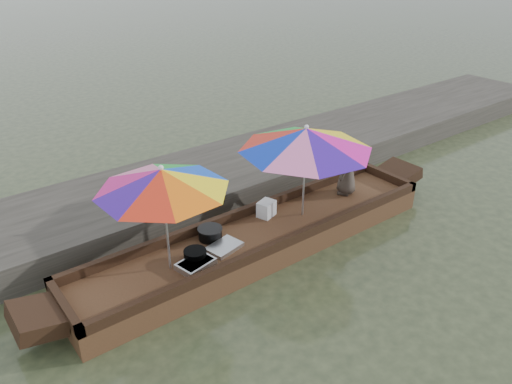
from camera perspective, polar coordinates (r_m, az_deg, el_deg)
water at (r=7.95m, az=0.44°, el=-6.69°), size 80.00×80.00×0.00m
dock at (r=9.42m, az=-7.78°, el=0.58°), size 22.00×2.20×0.50m
boat_hull at (r=7.85m, az=0.45°, el=-5.63°), size 6.15×1.20×0.35m
cooking_pot at (r=7.11m, az=-6.96°, el=-7.23°), size 0.32×0.32×0.17m
tray_crayfish at (r=7.01m, az=-6.89°, el=-8.18°), size 0.56×0.44×0.09m
tray_scallop at (r=7.35m, az=-3.66°, el=-6.30°), size 0.56×0.45×0.06m
charcoal_grill at (r=7.58m, az=-5.26°, el=-4.78°), size 0.36×0.36×0.17m
supply_bag at (r=8.12m, az=1.19°, el=-1.93°), size 0.34×0.30×0.26m
vendor at (r=8.83m, az=10.46°, el=3.01°), size 0.62×0.57×1.06m
umbrella_bow at (r=6.65m, az=-10.27°, el=-3.11°), size 2.21×2.21×1.55m
umbrella_stern at (r=7.90m, az=5.55°, el=2.33°), size 2.52×2.52×1.55m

